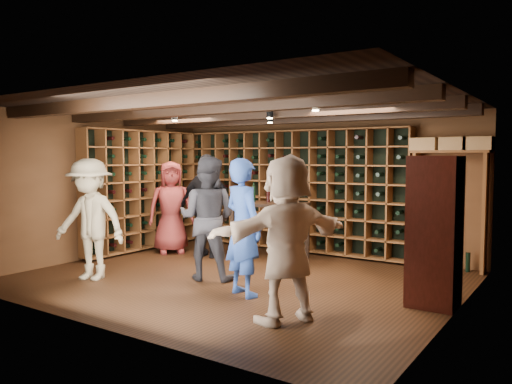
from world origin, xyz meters
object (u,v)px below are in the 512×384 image
Objects in this scene: man_blue_shirt at (243,227)px; guest_khaki at (90,219)px; display_cabinet at (434,234)px; man_grey_suit at (207,218)px; guest_beige at (287,238)px; tasting_table at (270,210)px; guest_red_floral at (171,207)px; guest_woman_black at (207,206)px.

man_blue_shirt reaches higher than guest_khaki.
man_grey_suit reaches higher than display_cabinet.
man_grey_suit is at bearing -88.70° from guest_beige.
display_cabinet is at bearing 2.73° from guest_khaki.
tasting_table is (1.37, 2.68, -0.02)m from guest_khaki.
man_grey_suit is 2.14m from guest_beige.
guest_beige is (1.90, -0.98, 0.01)m from man_grey_suit.
man_grey_suit is at bearing 19.41° from guest_khaki.
man_blue_shirt reaches higher than guest_red_floral.
man_grey_suit is 0.99× the size of guest_beige.
guest_beige is at bearing -128.88° from display_cabinet.
guest_woman_black reaches higher than tasting_table.
guest_khaki is (-1.40, -0.95, -0.01)m from man_grey_suit.
display_cabinet reaches higher than guest_red_floral.
guest_woman_black is at bearing -167.71° from tasting_table.
man_blue_shirt is at bearing -1.60° from guest_khaki.
man_grey_suit is 1.05× the size of guest_red_floral.
guest_woman_black is 2.21m from guest_khaki.
guest_woman_black is 1.04× the size of guest_khaki.
man_blue_shirt is 1.01m from man_grey_suit.
display_cabinet is 0.99× the size of man_grey_suit.
display_cabinet is 4.67m from guest_khaki.
tasting_table is (-0.02, 1.73, -0.03)m from man_grey_suit.
man_blue_shirt is 0.99× the size of man_grey_suit.
guest_beige is at bearing -81.19° from guest_red_floral.
display_cabinet is at bearing -36.59° from tasting_table.
tasting_table is (0.99, 0.49, -0.06)m from guest_woman_black.
man_blue_shirt is 1.01× the size of guest_khaki.
guest_red_floral is 0.93× the size of guest_woman_black.
display_cabinet is 1.04× the size of guest_red_floral.
display_cabinet is 3.09m from man_grey_suit.
tasting_table is (-0.95, 2.13, -0.02)m from man_blue_shirt.
guest_red_floral is 0.94× the size of guest_beige.
guest_woman_black is (-1.94, 1.64, 0.03)m from man_blue_shirt.
guest_khaki is at bearing 71.19° from guest_woman_black.
guest_khaki is 3.01m from tasting_table.
guest_red_floral is at bearing -52.28° from man_grey_suit.
guest_khaki is at bearing 33.01° from man_blue_shirt.
guest_woman_black reaches higher than guest_beige.
man_blue_shirt is 1.04× the size of guest_red_floral.
guest_khaki is (-2.32, -0.54, -0.00)m from man_blue_shirt.
guest_red_floral is 2.16m from guest_khaki.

